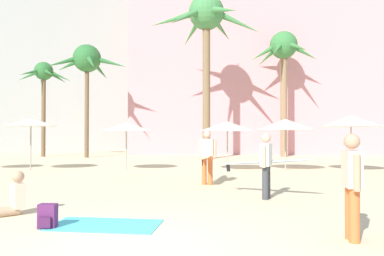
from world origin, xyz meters
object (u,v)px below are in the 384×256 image
person_near_left (207,155)px  beach_towel (105,225)px  palm_tree_far_left (283,55)px  person_far_right (352,182)px  palm_tree_right (44,78)px  palm_tree_left (206,24)px  cafe_umbrella_5 (285,124)px  cafe_umbrella_0 (31,122)px  backpack (47,217)px  palm_tree_center (87,63)px  cafe_umbrella_3 (351,121)px  person_mid_center (265,163)px  cafe_umbrella_1 (227,126)px  person_mid_left (9,200)px  cafe_umbrella_2 (126,127)px

person_near_left → beach_towel: bearing=174.3°
palm_tree_far_left → person_far_right: 22.00m
palm_tree_right → palm_tree_left: bearing=-11.3°
cafe_umbrella_5 → beach_towel: bearing=-118.3°
cafe_umbrella_0 → beach_towel: 11.69m
palm_tree_far_left → palm_tree_right: (-17.20, -0.41, -1.63)m
palm_tree_right → backpack: palm_tree_right is taller
palm_tree_left → backpack: (-2.81, -17.48, -8.56)m
palm_tree_center → palm_tree_right: palm_tree_center is taller
cafe_umbrella_3 → palm_tree_center: bearing=147.8°
cafe_umbrella_5 → person_mid_center: 7.36m
palm_tree_right → backpack: bearing=-65.9°
palm_tree_right → beach_towel: bearing=-63.4°
cafe_umbrella_1 → cafe_umbrella_3: cafe_umbrella_3 is taller
palm_tree_left → beach_towel: (-1.86, -17.24, -8.76)m
cafe_umbrella_5 → person_near_left: size_ratio=0.95×
person_mid_left → person_far_right: 6.42m
palm_tree_right → cafe_umbrella_0: bearing=-69.0°
cafe_umbrella_1 → backpack: size_ratio=5.90×
cafe_umbrella_3 → person_mid_center: bearing=-125.5°
palm_tree_right → cafe_umbrella_5: size_ratio=2.60×
cafe_umbrella_0 → person_mid_center: cafe_umbrella_0 is taller
palm_tree_left → palm_tree_right: 12.30m
cafe_umbrella_5 → beach_towel: size_ratio=1.36×
cafe_umbrella_3 → person_near_left: cafe_umbrella_3 is taller
cafe_umbrella_3 → person_far_right: cafe_umbrella_3 is taller
cafe_umbrella_2 → palm_tree_left: bearing=63.5°
palm_tree_right → beach_towel: 22.61m
palm_tree_center → cafe_umbrella_3: bearing=-32.2°
person_mid_left → palm_tree_left: bearing=-144.4°
cafe_umbrella_2 → person_mid_left: bearing=-92.5°
cafe_umbrella_5 → palm_tree_far_left: bearing=78.5°
palm_tree_far_left → person_far_right: size_ratio=5.46×
cafe_umbrella_1 → person_mid_center: bearing=-85.3°
palm_tree_right → palm_tree_far_left: bearing=1.4°
palm_tree_center → beach_towel: (6.39, -18.68, -6.56)m
palm_tree_right → person_mid_left: size_ratio=7.22×
cafe_umbrella_2 → beach_towel: (1.76, -9.99, -1.95)m
cafe_umbrella_2 → person_mid_left: (-0.40, -9.22, -1.65)m
cafe_umbrella_0 → palm_tree_center: bearing=92.2°
cafe_umbrella_1 → person_mid_left: bearing=-118.9°
palm_tree_far_left → person_mid_left: size_ratio=9.50×
cafe_umbrella_2 → cafe_umbrella_5: (7.09, -0.08, 0.09)m
beach_towel → palm_tree_far_left: bearing=69.7°
cafe_umbrella_0 → cafe_umbrella_1: size_ratio=0.95×
palm_tree_far_left → backpack: bearing=-112.4°
palm_tree_center → cafe_umbrella_1: size_ratio=3.16×
cafe_umbrella_2 → cafe_umbrella_3: bearing=-2.3°
beach_towel → person_near_left: 5.85m
palm_tree_far_left → person_mid_left: (-9.55, -19.22, -6.97)m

